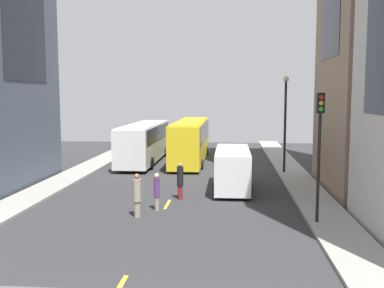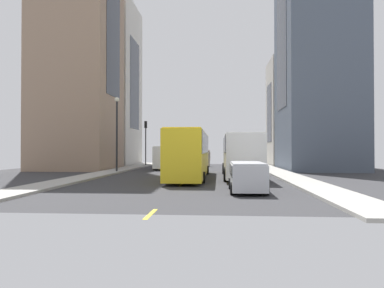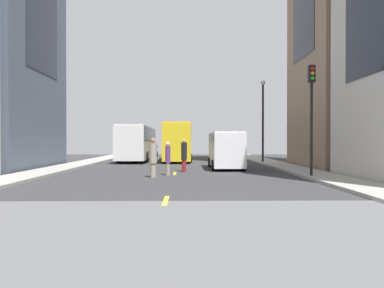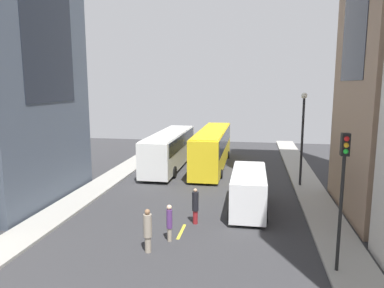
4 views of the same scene
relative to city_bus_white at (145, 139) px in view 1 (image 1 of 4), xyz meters
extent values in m
plane|color=#333335|center=(4.09, -4.37, -2.01)|extent=(42.17, 42.17, 0.00)
cube|color=#9E9B93|center=(-3.88, -4.37, -1.93)|extent=(2.22, 44.00, 0.15)
cube|color=#9E9B93|center=(12.07, -4.37, -1.93)|extent=(2.22, 44.00, 0.15)
cube|color=yellow|center=(4.09, -14.87, -2.00)|extent=(0.16, 2.00, 0.01)
cube|color=yellow|center=(4.09, -4.37, -2.00)|extent=(0.16, 2.00, 0.01)
cube|color=yellow|center=(4.09, 6.13, -2.00)|extent=(0.16, 2.00, 0.01)
cube|color=yellow|center=(4.09, 16.63, -2.00)|extent=(0.16, 2.00, 0.01)
cube|color=silver|center=(0.00, 0.00, -0.23)|extent=(2.55, 12.48, 3.00)
cube|color=black|center=(0.00, 0.00, 0.62)|extent=(2.60, 11.48, 1.20)
cube|color=beige|center=(0.00, 0.00, 1.31)|extent=(2.45, 11.98, 0.08)
cylinder|color=black|center=(-1.17, 3.87, -1.51)|extent=(0.46, 1.00, 1.00)
cylinder|color=black|center=(1.17, 3.87, -1.51)|extent=(0.46, 1.00, 1.00)
cylinder|color=black|center=(-1.17, -3.87, -1.51)|extent=(0.46, 1.00, 1.00)
cylinder|color=black|center=(1.17, -3.87, -1.51)|extent=(0.46, 1.00, 1.00)
cube|color=yellow|center=(3.97, 0.93, -0.15)|extent=(2.45, 13.73, 3.30)
cube|color=black|center=(3.97, 0.93, 0.71)|extent=(2.50, 12.63, 1.48)
cube|color=gold|center=(3.97, 0.93, 1.54)|extent=(2.35, 13.18, 0.08)
cylinder|color=black|center=(2.84, 5.19, -1.63)|extent=(0.44, 0.76, 0.76)
cylinder|color=black|center=(5.10, 5.19, -1.63)|extent=(0.44, 0.76, 0.76)
cylinder|color=black|center=(2.84, -3.33, -1.63)|extent=(0.44, 0.76, 0.76)
cylinder|color=black|center=(5.10, -3.33, -1.63)|extent=(0.44, 0.76, 0.76)
cube|color=white|center=(7.59, -10.99, -0.66)|extent=(2.05, 5.96, 2.30)
cube|color=black|center=(7.59, -10.99, 0.09)|extent=(2.09, 5.48, 0.69)
cube|color=silver|center=(7.59, -10.99, 0.53)|extent=(1.97, 5.72, 0.08)
cylinder|color=black|center=(6.64, -9.15, -1.65)|extent=(0.37, 0.72, 0.72)
cylinder|color=black|center=(8.53, -9.15, -1.65)|extent=(0.37, 0.72, 0.72)
cylinder|color=black|center=(6.64, -12.84, -1.65)|extent=(0.37, 0.72, 0.72)
cylinder|color=black|center=(8.53, -12.84, -1.65)|extent=(0.37, 0.72, 0.72)
cube|color=#B7BABF|center=(0.23, 9.80, -1.18)|extent=(1.71, 4.30, 1.31)
cube|color=black|center=(0.23, 9.80, -0.86)|extent=(1.75, 3.96, 0.55)
cube|color=#9C9EA2|center=(0.23, 9.80, -0.49)|extent=(1.64, 4.13, 0.08)
cylinder|color=black|center=(-0.56, 11.13, -1.70)|extent=(0.31, 0.62, 0.62)
cylinder|color=black|center=(1.01, 11.13, -1.70)|extent=(0.31, 0.62, 0.62)
cylinder|color=black|center=(-0.56, 8.46, -1.70)|extent=(0.31, 0.62, 0.62)
cylinder|color=black|center=(1.01, 8.46, -1.70)|extent=(0.31, 0.62, 0.62)
cylinder|color=gray|center=(3.01, -17.47, -1.62)|extent=(0.30, 0.30, 0.78)
cylinder|color=gray|center=(3.01, -17.47, -0.69)|extent=(0.40, 0.40, 1.09)
sphere|color=#8C6647|center=(3.01, -17.47, -0.02)|extent=(0.26, 0.26, 0.26)
cylinder|color=maroon|center=(4.65, -13.61, -1.62)|extent=(0.27, 0.27, 0.77)
cylinder|color=black|center=(4.65, -13.61, -0.69)|extent=(0.36, 0.36, 1.09)
sphere|color=tan|center=(4.65, -13.61, -0.04)|extent=(0.21, 0.21, 0.21)
cylinder|color=gray|center=(3.74, -16.13, -1.66)|extent=(0.22, 0.22, 0.70)
cylinder|color=#593372|center=(3.74, -16.13, -0.83)|extent=(0.29, 0.29, 0.96)
sphere|color=beige|center=(3.74, -16.13, -0.22)|extent=(0.26, 0.26, 0.26)
cylinder|color=black|center=(11.36, -18.03, 0.59)|extent=(0.14, 0.14, 4.89)
cube|color=black|center=(11.36, -18.03, 3.48)|extent=(0.32, 0.32, 0.90)
sphere|color=red|center=(11.36, -18.21, 3.74)|extent=(0.20, 0.20, 0.20)
sphere|color=orange|center=(11.36, -18.21, 3.48)|extent=(0.20, 0.20, 0.20)
sphere|color=green|center=(11.36, -18.21, 3.23)|extent=(0.20, 0.20, 0.20)
cylinder|color=black|center=(11.46, -4.83, 1.48)|extent=(0.18, 0.18, 6.69)
sphere|color=silver|center=(11.46, -4.83, 5.01)|extent=(0.44, 0.44, 0.44)
camera|label=1|loc=(7.41, -37.99, 3.83)|focal=41.56mm
camera|label=2|loc=(1.73, 29.06, 0.26)|focal=33.79mm
camera|label=3|loc=(4.76, -38.11, -0.01)|focal=35.99mm
camera|label=4|loc=(7.74, -32.88, 5.82)|focal=33.71mm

